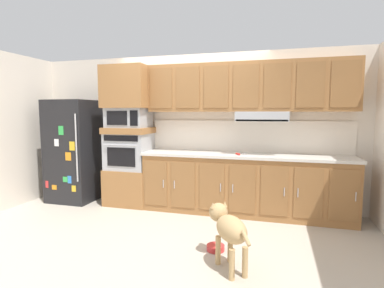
{
  "coord_description": "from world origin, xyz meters",
  "views": [
    {
      "loc": [
        1.38,
        -3.83,
        1.54
      ],
      "look_at": [
        0.21,
        0.37,
        1.09
      ],
      "focal_mm": 28.26,
      "sensor_mm": 36.0,
      "label": 1
    }
  ],
  "objects_px": {
    "screwdriver": "(239,154)",
    "dog": "(228,227)",
    "dog_food_bowl": "(216,247)",
    "refrigerator": "(74,151)",
    "built_in_oven": "(130,151)",
    "microwave": "(129,118)"
  },
  "relations": [
    {
      "from": "refrigerator",
      "to": "microwave",
      "type": "bearing_deg",
      "value": 3.71
    },
    {
      "from": "refrigerator",
      "to": "dog_food_bowl",
      "type": "xyz_separation_m",
      "value": [
        2.8,
        -1.3,
        -0.85
      ]
    },
    {
      "from": "built_in_oven",
      "to": "screwdriver",
      "type": "relative_size",
      "value": 4.17
    },
    {
      "from": "microwave",
      "to": "built_in_oven",
      "type": "bearing_deg",
      "value": 179.23
    },
    {
      "from": "microwave",
      "to": "dog_food_bowl",
      "type": "relative_size",
      "value": 3.22
    },
    {
      "from": "refrigerator",
      "to": "screwdriver",
      "type": "height_order",
      "value": "refrigerator"
    },
    {
      "from": "dog_food_bowl",
      "to": "screwdriver",
      "type": "bearing_deg",
      "value": 85.85
    },
    {
      "from": "microwave",
      "to": "dog_food_bowl",
      "type": "height_order",
      "value": "microwave"
    },
    {
      "from": "screwdriver",
      "to": "dog",
      "type": "height_order",
      "value": "screwdriver"
    },
    {
      "from": "screwdriver",
      "to": "dog_food_bowl",
      "type": "height_order",
      "value": "screwdriver"
    },
    {
      "from": "refrigerator",
      "to": "built_in_oven",
      "type": "relative_size",
      "value": 2.51
    },
    {
      "from": "built_in_oven",
      "to": "dog_food_bowl",
      "type": "xyz_separation_m",
      "value": [
        1.75,
        -1.37,
        -0.87
      ]
    },
    {
      "from": "built_in_oven",
      "to": "dog_food_bowl",
      "type": "relative_size",
      "value": 3.5
    },
    {
      "from": "microwave",
      "to": "screwdriver",
      "type": "relative_size",
      "value": 3.84
    },
    {
      "from": "built_in_oven",
      "to": "screwdriver",
      "type": "height_order",
      "value": "built_in_oven"
    },
    {
      "from": "built_in_oven",
      "to": "refrigerator",
      "type": "bearing_deg",
      "value": -176.29
    },
    {
      "from": "screwdriver",
      "to": "microwave",
      "type": "bearing_deg",
      "value": 176.54
    },
    {
      "from": "dog",
      "to": "dog_food_bowl",
      "type": "height_order",
      "value": "dog"
    },
    {
      "from": "refrigerator",
      "to": "dog_food_bowl",
      "type": "distance_m",
      "value": 3.2
    },
    {
      "from": "refrigerator",
      "to": "built_in_oven",
      "type": "xyz_separation_m",
      "value": [
        1.05,
        0.07,
        0.02
      ]
    },
    {
      "from": "dog",
      "to": "microwave",
      "type": "bearing_deg",
      "value": 14.23
    },
    {
      "from": "dog",
      "to": "built_in_oven",
      "type": "bearing_deg",
      "value": 14.23
    }
  ]
}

